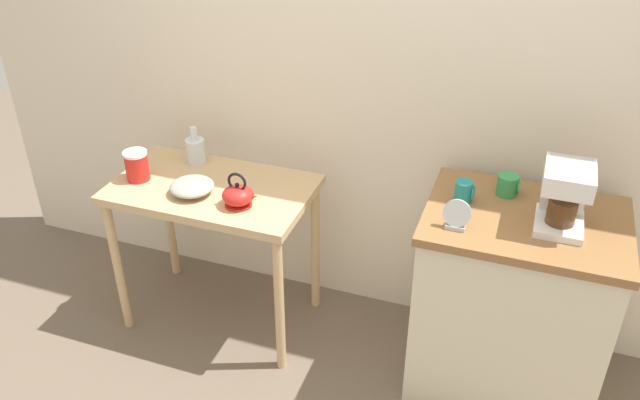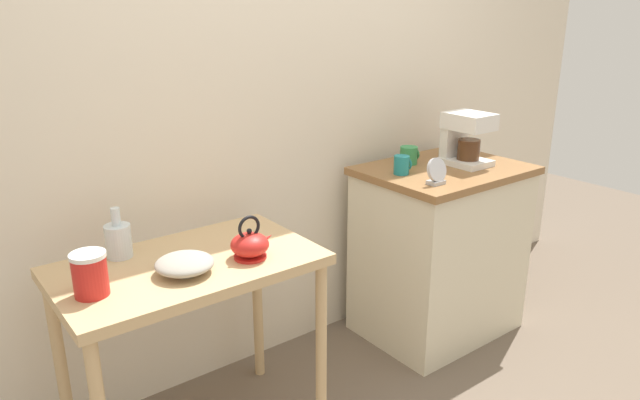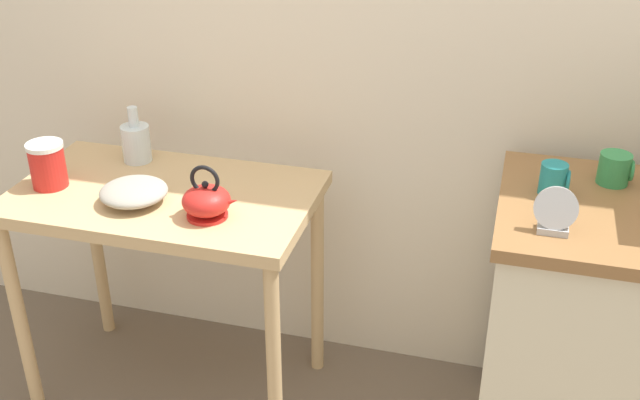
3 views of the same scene
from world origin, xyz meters
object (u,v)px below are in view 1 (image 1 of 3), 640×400
(teakettle, at_px, (238,195))
(mug_dark_teal, at_px, (464,191))
(glass_carafe_vase, at_px, (195,150))
(mug_tall_green, at_px, (508,185))
(bowl_stoneware, at_px, (192,187))
(canister_enamel, at_px, (137,166))
(coffee_maker, at_px, (565,193))
(table_clock, at_px, (457,216))

(teakettle, distance_m, mug_dark_teal, 0.96)
(glass_carafe_vase, bearing_deg, mug_tall_green, -0.20)
(mug_tall_green, distance_m, mug_dark_teal, 0.20)
(bowl_stoneware, relative_size, canister_enamel, 1.40)
(bowl_stoneware, relative_size, coffee_maker, 0.77)
(mug_tall_green, bearing_deg, mug_dark_teal, -145.21)
(mug_tall_green, height_order, mug_dark_teal, mug_dark_teal)
(glass_carafe_vase, bearing_deg, mug_dark_teal, -5.15)
(teakettle, height_order, coffee_maker, coffee_maker)
(bowl_stoneware, relative_size, mug_dark_teal, 2.27)
(glass_carafe_vase, bearing_deg, table_clock, -14.10)
(glass_carafe_vase, bearing_deg, teakettle, -38.57)
(teakettle, height_order, table_clock, table_clock)
(bowl_stoneware, bearing_deg, table_clock, -2.79)
(canister_enamel, xyz_separation_m, mug_tall_green, (1.65, 0.24, 0.08))
(coffee_maker, relative_size, mug_dark_teal, 2.93)
(teakettle, bearing_deg, coffee_maker, 5.49)
(canister_enamel, relative_size, table_clock, 1.20)
(canister_enamel, relative_size, mug_tall_green, 1.53)
(teakettle, xyz_separation_m, canister_enamel, (-0.55, 0.06, 0.02))
(bowl_stoneware, distance_m, table_clock, 1.20)
(bowl_stoneware, relative_size, glass_carafe_vase, 1.07)
(canister_enamel, bearing_deg, bowl_stoneware, -5.82)
(bowl_stoneware, relative_size, mug_tall_green, 2.14)
(coffee_maker, bearing_deg, bowl_stoneware, -176.28)
(canister_enamel, distance_m, table_clock, 1.50)
(glass_carafe_vase, relative_size, canister_enamel, 1.31)
(glass_carafe_vase, bearing_deg, coffee_maker, -5.79)
(coffee_maker, height_order, mug_dark_teal, coffee_maker)
(mug_tall_green, relative_size, mug_dark_teal, 1.06)
(bowl_stoneware, xyz_separation_m, glass_carafe_vase, (-0.13, 0.27, 0.03))
(coffee_maker, xyz_separation_m, mug_dark_teal, (-0.38, 0.05, -0.10))
(glass_carafe_vase, relative_size, mug_dark_teal, 2.12)
(canister_enamel, xyz_separation_m, table_clock, (1.49, -0.09, 0.09))
(teakettle, relative_size, canister_enamel, 1.19)
(canister_enamel, distance_m, coffee_maker, 1.87)
(canister_enamel, height_order, mug_dark_teal, mug_dark_teal)
(glass_carafe_vase, bearing_deg, bowl_stoneware, -64.77)
(bowl_stoneware, distance_m, teakettle, 0.25)
(mug_tall_green, bearing_deg, canister_enamel, -171.84)
(table_clock, bearing_deg, coffee_maker, 23.10)
(teakettle, relative_size, glass_carafe_vase, 0.91)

